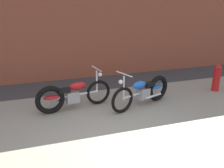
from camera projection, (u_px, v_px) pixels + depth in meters
name	position (u px, v px, depth m)	size (l,w,h in m)	color
ground_plane	(126.00, 160.00, 4.17)	(80.00, 80.00, 0.00)	#38383A
sidewalk_slab	(100.00, 117.00, 5.74)	(36.00, 3.50, 0.01)	gray
motorcycle_red	(69.00, 95.00, 6.00)	(2.00, 0.61, 1.03)	black
motorcycle_blue	(145.00, 91.00, 6.30)	(1.92, 0.89, 1.03)	black
fire_hydrant	(217.00, 78.00, 7.30)	(0.22, 0.22, 0.84)	red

